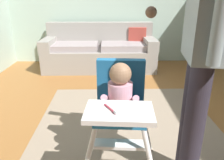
# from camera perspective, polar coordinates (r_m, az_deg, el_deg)

# --- Properties ---
(ground) EXTENTS (6.15, 6.73, 0.10)m
(ground) POSITION_cam_1_polar(r_m,az_deg,el_deg) (2.56, 5.20, -11.66)
(ground) COLOR #955E2E
(area_rug) EXTENTS (1.95, 2.47, 0.01)m
(area_rug) POSITION_cam_1_polar(r_m,az_deg,el_deg) (2.28, 4.49, -14.52)
(area_rug) COLOR gray
(area_rug) RESTS_ON ground
(couch) EXTENTS (2.11, 0.86, 0.86)m
(couch) POSITION_cam_1_polar(r_m,az_deg,el_deg) (4.34, -3.09, 7.42)
(couch) COLOR gray
(couch) RESTS_ON ground
(high_chair) EXTENTS (0.65, 0.76, 0.91)m
(high_chair) POSITION_cam_1_polar(r_m,az_deg,el_deg) (1.58, 2.12, -5.32)
(high_chair) COLOR white
(high_chair) RESTS_ON ground
(adult_standing) EXTENTS (0.51, 0.55, 1.70)m
(adult_standing) POSITION_cam_1_polar(r_m,az_deg,el_deg) (1.50, 22.01, 5.80)
(adult_standing) COLOR #2F2A36
(adult_standing) RESTS_ON ground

